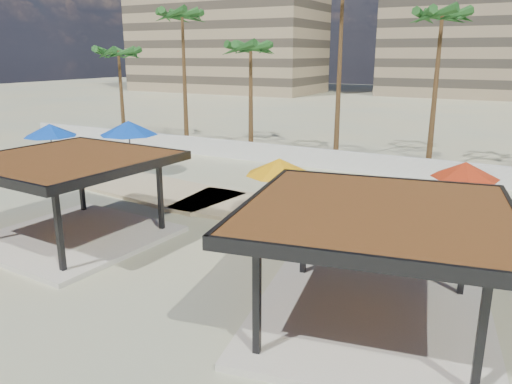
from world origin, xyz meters
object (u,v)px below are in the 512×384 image
at_px(lounger_a, 98,170).
at_px(umbrella_a, 50,130).
at_px(pavilion_west, 71,191).
at_px(umbrella_c, 465,170).
at_px(pavilion_central, 374,257).
at_px(lounger_b, 351,224).

bearing_deg(lounger_a, umbrella_a, 79.85).
distance_m(pavilion_west, umbrella_c, 15.49).
height_order(pavilion_central, lounger_a, pavilion_central).
height_order(pavilion_west, lounger_a, pavilion_west).
distance_m(umbrella_a, lounger_a, 3.71).
height_order(umbrella_a, umbrella_c, umbrella_a).
bearing_deg(pavilion_central, pavilion_west, 165.94).
relative_size(umbrella_a, umbrella_c, 1.22).
relative_size(pavilion_central, umbrella_c, 2.30).
height_order(umbrella_a, lounger_a, umbrella_a).
height_order(pavilion_central, umbrella_a, pavilion_central).
height_order(lounger_a, lounger_b, lounger_a).
bearing_deg(lounger_b, umbrella_a, 86.44).
bearing_deg(pavilion_central, umbrella_c, 74.11).
relative_size(pavilion_west, umbrella_a, 1.71).
height_order(pavilion_west, lounger_b, pavilion_west).
distance_m(umbrella_c, lounger_b, 5.29).
bearing_deg(umbrella_a, umbrella_c, 4.43).
bearing_deg(umbrella_c, pavilion_west, -144.22).
xyz_separation_m(pavilion_west, lounger_a, (-6.84, 7.86, -1.56)).
xyz_separation_m(lounger_a, lounger_b, (15.79, -2.16, -0.01)).
relative_size(pavilion_central, lounger_b, 3.96).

